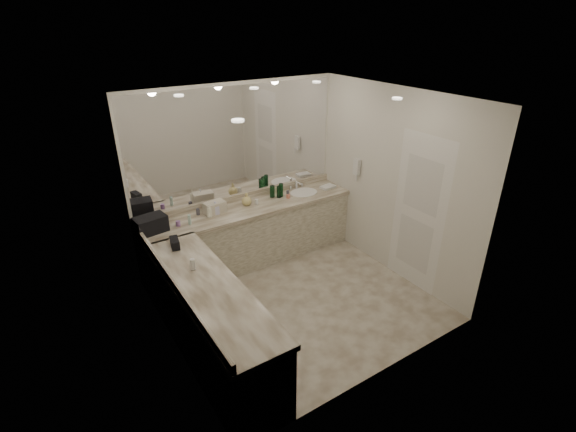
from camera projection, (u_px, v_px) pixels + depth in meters
floor at (296, 300)px, 5.49m from camera, size 3.20×3.20×0.00m
ceiling at (298, 99)px, 4.36m from camera, size 3.20×3.20×0.00m
wall_back at (239, 174)px, 6.06m from camera, size 3.20×0.02×2.60m
wall_left at (163, 248)px, 4.15m from camera, size 0.02×3.00×2.60m
wall_right at (393, 184)px, 5.71m from camera, size 0.02×3.00×2.60m
vanity_back_base at (251, 236)px, 6.22m from camera, size 3.20×0.60×0.84m
vanity_back_top at (250, 209)px, 6.01m from camera, size 3.20×0.64×0.06m
vanity_left_base at (211, 323)px, 4.45m from camera, size 0.60×2.40×0.84m
vanity_left_top at (208, 288)px, 4.26m from camera, size 0.64×2.42×0.06m
backsplash_back at (241, 197)px, 6.20m from camera, size 3.20×0.04×0.10m
backsplash_left at (170, 277)px, 4.31m from camera, size 0.04×3.00×0.10m
mirror_back at (238, 143)px, 5.85m from camera, size 3.12×0.01×1.55m
mirror_left at (158, 204)px, 3.94m from camera, size 0.01×2.92×1.55m
sink at (304, 193)px, 6.48m from camera, size 0.44×0.44×0.03m
faucet at (296, 184)px, 6.60m from camera, size 0.24×0.16×0.14m
wall_phone at (357, 167)px, 6.20m from camera, size 0.06×0.10×0.24m
door at (418, 214)px, 5.44m from camera, size 0.02×0.82×2.10m
black_toiletry_bag at (151, 224)px, 5.26m from camera, size 0.42×0.30×0.22m
black_bag_spill at (175, 243)px, 4.93m from camera, size 0.13×0.22×0.11m
cream_cosmetic_case at (215, 207)px, 5.79m from camera, size 0.31×0.21×0.17m
hand_towel at (328, 187)px, 6.64m from camera, size 0.24×0.18×0.04m
lotion_left at (193, 265)px, 4.49m from camera, size 0.05×0.05×0.13m
soap_bottle_a at (209, 211)px, 5.65m from camera, size 0.09×0.09×0.19m
soap_bottle_b at (215, 208)px, 5.74m from camera, size 0.09×0.09×0.19m
soap_bottle_c at (247, 199)px, 6.01m from camera, size 0.17×0.17×0.19m
green_bottle_0 at (281, 190)px, 6.30m from camera, size 0.06×0.06×0.21m
green_bottle_1 at (272, 191)px, 6.28m from camera, size 0.07×0.07×0.18m
green_bottle_2 at (279, 192)px, 6.27m from camera, size 0.06×0.06×0.18m
amenity_bottle_0 at (198, 212)px, 5.74m from camera, size 0.05×0.05×0.09m
amenity_bottle_1 at (190, 220)px, 5.47m from camera, size 0.04×0.04×0.13m
amenity_bottle_2 at (178, 223)px, 5.44m from camera, size 0.06×0.06×0.07m
amenity_bottle_3 at (288, 196)px, 6.27m from camera, size 0.06×0.06×0.07m
amenity_bottle_4 at (288, 194)px, 6.27m from camera, size 0.04×0.04×0.12m
amenity_bottle_5 at (256, 202)px, 6.06m from camera, size 0.05×0.05×0.08m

